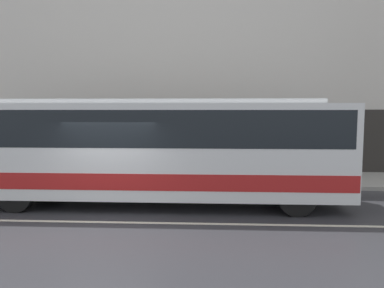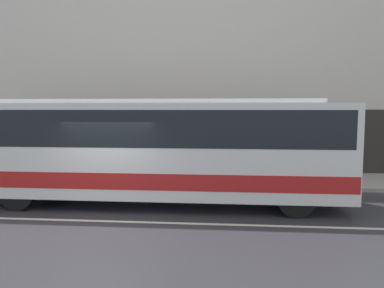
{
  "view_description": "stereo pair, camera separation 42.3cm",
  "coord_description": "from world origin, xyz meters",
  "views": [
    {
      "loc": [
        2.73,
        -9.06,
        2.87
      ],
      "look_at": [
        2.15,
        1.93,
        1.81
      ],
      "focal_mm": 35.0,
      "sensor_mm": 36.0,
      "label": 1
    },
    {
      "loc": [
        3.15,
        -9.03,
        2.87
      ],
      "look_at": [
        2.15,
        1.93,
        1.81
      ],
      "focal_mm": 35.0,
      "sensor_mm": 36.0,
      "label": 2
    }
  ],
  "objects": [
    {
      "name": "transit_bus",
      "position": [
        0.77,
        1.93,
        1.76
      ],
      "size": [
        11.69,
        2.58,
        3.12
      ],
      "color": "white",
      "rests_on": "ground_plane"
    },
    {
      "name": "building_facade",
      "position": [
        0.0,
        7.27,
        6.05
      ],
      "size": [
        60.0,
        0.35,
        12.52
      ],
      "color": "silver",
      "rests_on": "ground_plane"
    },
    {
      "name": "sidewalk",
      "position": [
        0.0,
        5.56,
        0.07
      ],
      "size": [
        60.0,
        3.13,
        0.14
      ],
      "color": "#A09E99",
      "rests_on": "ground_plane"
    },
    {
      "name": "ground_plane",
      "position": [
        0.0,
        0.0,
        0.0
      ],
      "size": [
        60.0,
        60.0,
        0.0
      ],
      "primitive_type": "plane",
      "color": "#333338"
    },
    {
      "name": "pedestrian_waiting",
      "position": [
        -3.75,
        4.57,
        0.95
      ],
      "size": [
        0.36,
        0.36,
        1.73
      ],
      "color": "#333338",
      "rests_on": "sidewalk"
    },
    {
      "name": "lane_stripe",
      "position": [
        0.0,
        0.0,
        0.0
      ],
      "size": [
        54.0,
        0.14,
        0.01
      ],
      "color": "beige",
      "rests_on": "ground_plane"
    }
  ]
}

